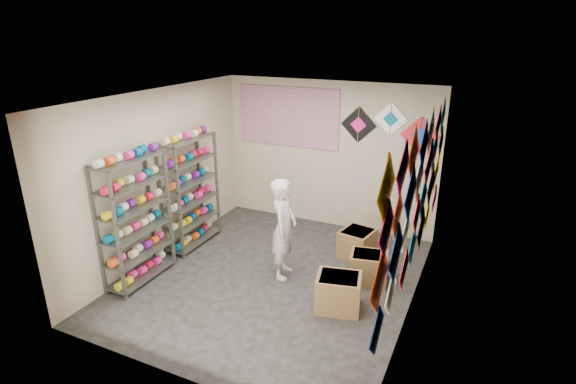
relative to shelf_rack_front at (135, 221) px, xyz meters
The scene contains 12 objects.
ground 2.19m from the shelf_rack_front, 25.53° to the left, with size 4.50×4.50×0.00m, color black.
room_walls 2.09m from the shelf_rack_front, 25.53° to the left, with size 4.50×4.50×4.50m.
shelf_rack_front is the anchor object (origin of this frame).
shelf_rack_back 1.30m from the shelf_rack_front, 90.00° to the left, with size 0.40×1.10×1.90m, color #4C5147.
string_spools 0.66m from the shelf_rack_front, 90.00° to the left, with size 0.12×2.36×0.12m.
kite_wall_display 3.92m from the shelf_rack_front, 12.65° to the left, with size 0.06×4.24×2.02m.
back_wall_kites 4.33m from the shelf_rack_front, 47.17° to the left, with size 1.70×0.02×0.85m.
poster 3.40m from the shelf_rack_front, 72.35° to the left, with size 2.00×0.01×1.10m, color #6255B9.
shopkeeper 2.14m from the shelf_rack_front, 28.26° to the left, with size 0.47×0.62×1.54m, color beige.
carton_a 3.04m from the shelf_rack_front, 10.24° to the left, with size 0.58×0.48×0.48m, color brown.
carton_b 3.46m from the shelf_rack_front, 24.08° to the left, with size 0.54×0.44×0.44m, color brown.
carton_c 3.47m from the shelf_rack_front, 36.92° to the left, with size 0.48×0.53×0.46m, color brown.
Camera 1 is at (2.69, -5.27, 3.56)m, focal length 28.00 mm.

